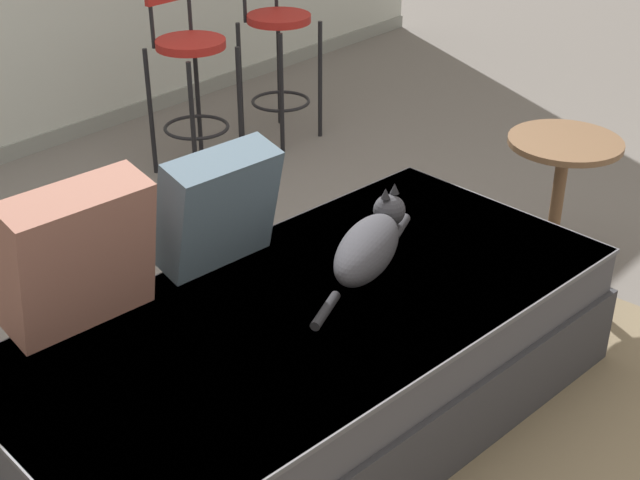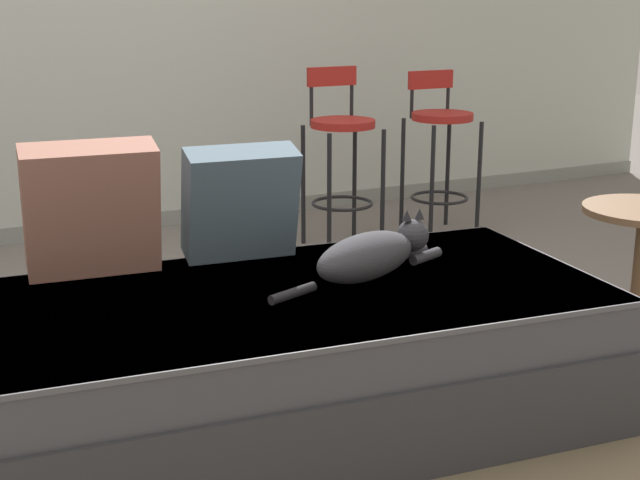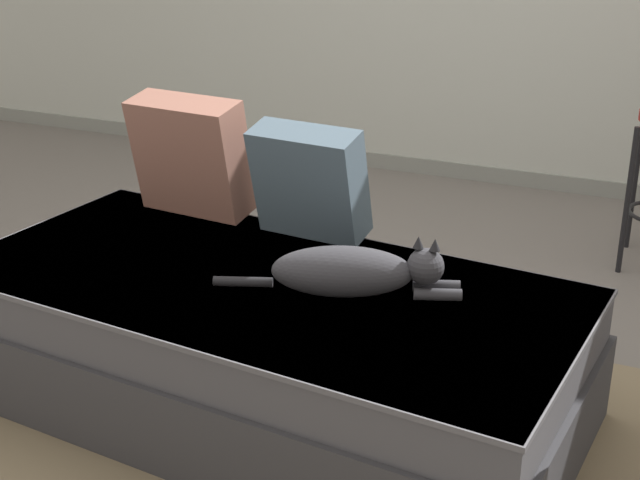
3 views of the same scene
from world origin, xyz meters
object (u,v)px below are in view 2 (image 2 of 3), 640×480
at_px(couch, 291,357).
at_px(bar_stool_near_window, 341,147).
at_px(throw_pillow_middle, 240,203).
at_px(throw_pillow_corner, 91,209).
at_px(bar_stool_by_doorway, 440,140).
at_px(side_table, 640,264).
at_px(cat, 372,254).

bearing_deg(couch, bar_stool_near_window, 58.27).
bearing_deg(throw_pillow_middle, bar_stool_near_window, 51.28).
bearing_deg(throw_pillow_corner, couch, -40.34).
relative_size(throw_pillow_middle, bar_stool_by_doorway, 0.44).
distance_m(bar_stool_near_window, bar_stool_by_doorway, 0.62).
bearing_deg(throw_pillow_corner, side_table, -16.78).
relative_size(throw_pillow_corner, throw_pillow_middle, 1.10).
relative_size(throw_pillow_corner, bar_stool_by_doorway, 0.48).
bearing_deg(throw_pillow_middle, side_table, -20.68).
relative_size(throw_pillow_corner, side_table, 0.73).
xyz_separation_m(couch, side_table, (1.33, -0.12, 0.16)).
xyz_separation_m(throw_pillow_corner, side_table, (1.84, -0.55, -0.28)).
xyz_separation_m(throw_pillow_middle, cat, (0.31, -0.37, -0.12)).
relative_size(throw_pillow_corner, bar_stool_near_window, 0.46).
xyz_separation_m(throw_pillow_corner, cat, (0.80, -0.42, -0.15)).
bearing_deg(throw_pillow_middle, cat, -50.22).
height_order(bar_stool_near_window, bar_stool_by_doorway, bar_stool_near_window).
xyz_separation_m(couch, bar_stool_near_window, (1.08, 1.75, 0.32)).
relative_size(couch, throw_pillow_corner, 4.67).
relative_size(cat, bar_stool_by_doorway, 0.80).
bearing_deg(cat, bar_stool_by_doorway, 50.97).
height_order(couch, bar_stool_by_doorway, bar_stool_by_doorway).
distance_m(couch, cat, 0.42).
distance_m(throw_pillow_middle, cat, 0.50).
height_order(throw_pillow_middle, bar_stool_near_window, bar_stool_near_window).
xyz_separation_m(cat, side_table, (1.04, -0.14, -0.13)).
bearing_deg(side_table, throw_pillow_middle, 159.32).
height_order(throw_pillow_middle, side_table, throw_pillow_middle).
relative_size(bar_stool_near_window, side_table, 1.59).
bearing_deg(bar_stool_near_window, cat, -114.41).
bearing_deg(throw_pillow_corner, cat, -27.48).
height_order(cat, side_table, cat).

